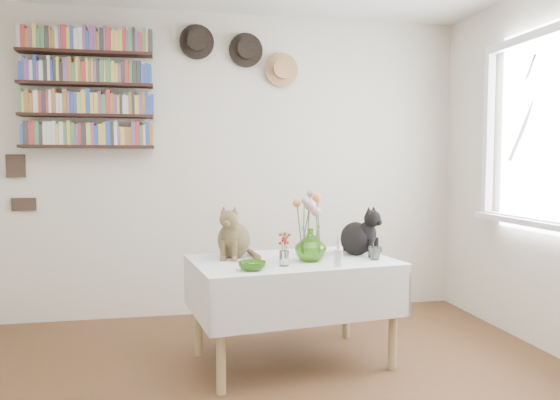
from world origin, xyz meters
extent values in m
cube|color=beige|center=(0.00, 2.27, 1.25)|extent=(4.04, 0.04, 2.54)
cube|color=white|center=(1.97, 0.80, 1.50)|extent=(0.01, 1.40, 1.20)
cube|color=white|center=(1.97, 0.80, 2.13)|extent=(0.06, 1.52, 0.06)
cube|color=white|center=(1.97, 0.80, 0.87)|extent=(0.06, 1.52, 0.06)
cube|color=white|center=(1.97, 1.53, 1.50)|extent=(0.06, 0.06, 1.20)
cube|color=white|center=(1.94, 0.80, 0.87)|extent=(0.12, 1.50, 0.04)
cube|color=white|center=(0.28, 1.01, 0.64)|extent=(1.34, 0.97, 0.05)
cylinder|color=tan|center=(-0.21, 0.62, 0.31)|extent=(0.05, 0.05, 0.61)
cylinder|color=tan|center=(0.86, 0.77, 0.31)|extent=(0.05, 0.05, 0.61)
cylinder|color=tan|center=(-0.30, 1.25, 0.31)|extent=(0.05, 0.05, 0.61)
cylinder|color=tan|center=(0.77, 1.40, 0.31)|extent=(0.05, 0.05, 0.61)
imported|color=#74C03D|center=(0.37, 0.93, 0.77)|extent=(0.25, 0.25, 0.20)
imported|color=#74C03D|center=(-0.02, 0.72, 0.69)|extent=(0.19, 0.19, 0.05)
imported|color=white|center=(0.78, 0.89, 0.71)|extent=(0.09, 0.09, 0.08)
cylinder|color=white|center=(0.49, 0.72, 0.72)|extent=(0.05, 0.05, 0.10)
cylinder|color=white|center=(0.49, 0.72, 0.81)|extent=(0.02, 0.02, 0.08)
cylinder|color=white|center=(0.18, 0.81, 0.71)|extent=(0.06, 0.06, 0.09)
cone|color=white|center=(0.75, 1.11, 0.70)|extent=(0.05, 0.05, 0.07)
sphere|color=beige|center=(0.75, 1.11, 0.74)|extent=(0.03, 0.03, 0.03)
cylinder|color=#4C7233|center=(0.34, 0.94, 0.87)|extent=(0.01, 0.01, 0.30)
sphere|color=pink|center=(0.34, 0.94, 1.02)|extent=(0.07, 0.07, 0.07)
cylinder|color=#4C7233|center=(0.41, 0.91, 0.85)|extent=(0.01, 0.01, 0.26)
sphere|color=pink|center=(0.41, 0.91, 0.98)|extent=(0.06, 0.06, 0.06)
cylinder|color=#4C7233|center=(0.43, 0.96, 0.89)|extent=(0.01, 0.01, 0.34)
sphere|color=orange|center=(0.43, 0.96, 1.06)|extent=(0.06, 0.06, 0.06)
cylinder|color=#4C7233|center=(0.31, 0.97, 0.87)|extent=(0.01, 0.01, 0.31)
sphere|color=orange|center=(0.31, 0.97, 1.03)|extent=(0.05, 0.05, 0.05)
cylinder|color=#4C7233|center=(0.37, 0.98, 0.90)|extent=(0.01, 0.01, 0.37)
sphere|color=#999E93|center=(0.37, 0.98, 1.09)|extent=(0.04, 0.04, 0.04)
cylinder|color=#4C7233|center=(0.32, 0.90, 0.88)|extent=(0.01, 0.01, 0.33)
sphere|color=#999E93|center=(0.32, 0.90, 1.05)|extent=(0.04, 0.04, 0.04)
cube|color=black|center=(-1.10, 2.16, 1.40)|extent=(1.00, 0.16, 0.02)
cube|color=black|center=(-1.10, 2.16, 1.64)|extent=(1.00, 0.16, 0.02)
cube|color=black|center=(-1.10, 2.16, 1.88)|extent=(1.00, 0.16, 0.02)
cube|color=black|center=(-1.10, 2.16, 2.12)|extent=(1.00, 0.16, 0.02)
cylinder|color=black|center=(-0.25, 2.21, 2.25)|extent=(0.28, 0.02, 0.28)
cylinder|color=black|center=(-0.25, 2.17, 2.25)|extent=(0.16, 0.08, 0.16)
cylinder|color=black|center=(0.15, 2.21, 2.20)|extent=(0.28, 0.02, 0.28)
cylinder|color=black|center=(0.15, 2.17, 2.20)|extent=(0.16, 0.08, 0.16)
cylinder|color=tan|center=(0.45, 2.21, 2.05)|extent=(0.28, 0.02, 0.28)
cylinder|color=tan|center=(0.45, 2.17, 2.05)|extent=(0.16, 0.08, 0.16)
cube|color=#38281E|center=(-1.65, 2.23, 1.25)|extent=(0.14, 0.02, 0.18)
cube|color=#38281E|center=(-1.60, 2.23, 0.95)|extent=(0.18, 0.02, 0.10)
camera|label=1|loc=(-0.47, -2.32, 1.28)|focal=35.00mm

